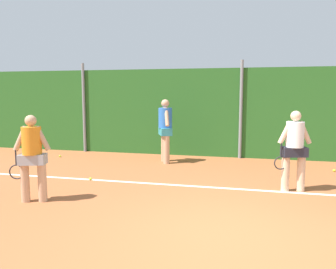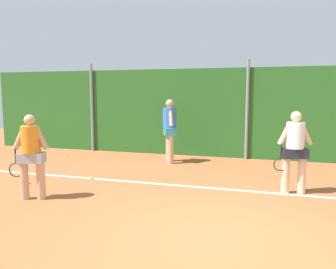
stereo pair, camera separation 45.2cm
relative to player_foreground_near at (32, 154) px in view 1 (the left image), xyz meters
The scene contains 12 objects.
ground_plane 3.96m from the player_foreground_near, 15.94° to the left, with size 28.62×28.62×0.00m, color #A85B33.
hedge_fence_backdrop 6.66m from the player_foreground_near, 56.12° to the left, with size 18.61×0.25×2.84m, color #286023.
fence_post_left 5.63m from the player_foreground_near, 107.32° to the left, with size 0.10×0.10×3.07m, color gray.
fence_post_center 6.53m from the player_foreground_near, 55.26° to the left, with size 0.10×0.10×3.07m, color gray.
court_baseline_paint 4.20m from the player_foreground_near, 25.28° to the left, with size 13.60×0.10×0.01m, color white.
player_foreground_near is the anchor object (origin of this frame).
player_midcourt 5.24m from the player_foreground_near, 21.02° to the left, with size 0.76×0.41×1.70m.
player_backcourt_far 4.44m from the player_foreground_near, 69.50° to the left, with size 0.52×0.73×1.87m.
tennis_ball_2 7.41m from the player_foreground_near, 32.89° to the left, with size 0.07×0.07×0.07m, color #CCDB33.
tennis_ball_4 1.96m from the player_foreground_near, 79.24° to the left, with size 0.07×0.07×0.07m, color #CCDB33.
tennis_ball_5 4.68m from the player_foreground_near, 115.13° to the left, with size 0.07×0.07×0.07m, color #CCDB33.
tennis_ball_9 1.51m from the player_foreground_near, 132.80° to the left, with size 0.07×0.07×0.07m, color #CCDB33.
Camera 1 is at (0.24, -4.71, 2.07)m, focal length 36.27 mm.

